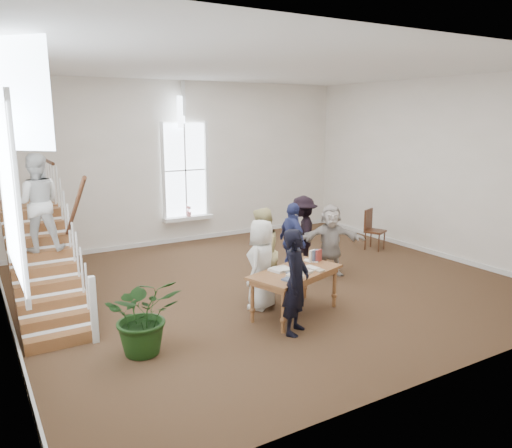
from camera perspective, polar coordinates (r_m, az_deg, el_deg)
ground at (r=10.80m, az=1.42°, el=-6.93°), size 10.00×10.00×0.00m
room_shell at (r=14.47m, az=-7.82°, el=-0.42°), size 10.49×10.00×10.00m
staircase at (r=9.65m, az=-23.53°, el=-0.31°), size 1.10×4.10×2.92m
library_table at (r=9.05m, az=4.52°, el=-5.87°), size 1.95×1.39×0.89m
police_officer at (r=8.25m, az=4.56°, el=-6.61°), size 0.77×0.73×1.77m
elderly_woman at (r=9.31m, az=0.63°, el=-4.62°), size 0.98×0.93×1.69m
person_yellow at (r=9.86m, az=0.62°, el=-3.33°), size 1.11×1.08×1.80m
woman_cluster_a at (r=10.96m, az=4.20°, el=-1.99°), size 0.50×1.04×1.72m
woman_cluster_b at (r=11.65m, az=5.37°, el=-1.06°), size 1.18×1.30×1.75m
woman_cluster_c at (r=11.34m, az=8.52°, el=-1.84°), size 1.56×1.12×1.63m
floor_plant at (r=7.82m, az=-12.69°, el=-10.07°), size 1.29×1.18×1.24m
side_chair at (r=13.81m, az=13.13°, el=-0.32°), size 0.63×0.63×1.09m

